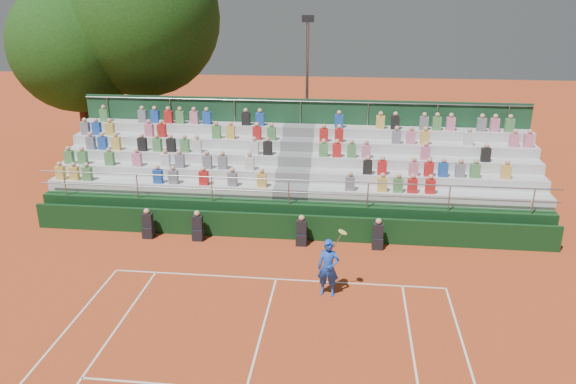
# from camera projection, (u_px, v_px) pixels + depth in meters

# --- Properties ---
(ground) EXTENTS (90.00, 90.00, 0.00)m
(ground) POSITION_uv_depth(u_px,v_px,m) (276.00, 279.00, 18.52)
(ground) COLOR #BB461F
(ground) RESTS_ON ground
(courtside_wall) EXTENTS (20.00, 0.15, 1.00)m
(courtside_wall) POSITION_uv_depth(u_px,v_px,m) (287.00, 227.00, 21.34)
(courtside_wall) COLOR black
(courtside_wall) RESTS_ON ground
(line_officials) EXTENTS (9.12, 0.40, 1.19)m
(line_officials) POSITION_uv_depth(u_px,v_px,m) (255.00, 231.00, 21.05)
(line_officials) COLOR black
(line_officials) RESTS_ON ground
(grandstand) EXTENTS (20.00, 5.20, 4.40)m
(grandstand) POSITION_uv_depth(u_px,v_px,m) (295.00, 184.00, 24.16)
(grandstand) COLOR black
(grandstand) RESTS_ON ground
(tennis_player) EXTENTS (0.89, 0.52, 2.22)m
(tennis_player) POSITION_uv_depth(u_px,v_px,m) (328.00, 268.00, 17.30)
(tennis_player) COLOR blue
(tennis_player) RESTS_ON ground
(tree_west) EXTENTS (6.60, 6.60, 9.54)m
(tree_west) POSITION_uv_depth(u_px,v_px,m) (76.00, 47.00, 28.47)
(tree_west) COLOR #382014
(tree_west) RESTS_ON ground
(tree_east) EXTENTS (7.96, 7.96, 11.59)m
(tree_east) POSITION_uv_depth(u_px,v_px,m) (142.00, 18.00, 28.62)
(tree_east) COLOR #382014
(tree_east) RESTS_ON ground
(floodlight_mast) EXTENTS (0.60, 0.25, 7.78)m
(floodlight_mast) POSITION_uv_depth(u_px,v_px,m) (307.00, 80.00, 29.13)
(floodlight_mast) COLOR gray
(floodlight_mast) RESTS_ON ground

